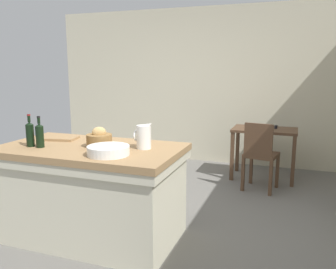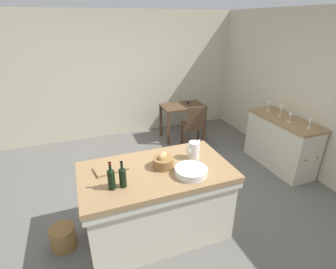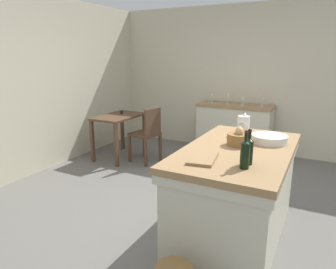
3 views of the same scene
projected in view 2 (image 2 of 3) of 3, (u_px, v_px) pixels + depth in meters
ground_plane at (162, 198)px, 3.73m from camera, size 6.76×6.76×0.00m
wall_back at (121, 76)px, 5.41m from camera, size 5.32×0.12×2.60m
wall_right at (315, 96)px, 4.02m from camera, size 0.12×5.20×2.60m
island_table at (157, 199)px, 2.98m from camera, size 1.68×0.95×0.89m
side_cabinet at (280, 142)px, 4.41m from camera, size 0.52×1.31×0.89m
writing_desk at (183, 111)px, 5.42m from camera, size 0.90×0.57×0.79m
wooden_chair at (194, 125)px, 4.99m from camera, size 0.47×0.47×0.92m
pitcher at (194, 150)px, 3.00m from camera, size 0.17×0.13×0.25m
wash_bowl at (191, 171)px, 2.71m from camera, size 0.35×0.35×0.08m
bread_basket at (163, 162)px, 2.83m from camera, size 0.23×0.23×0.18m
cutting_board at (111, 168)px, 2.81m from camera, size 0.38×0.27×0.02m
wine_bottle_dark at (123, 177)px, 2.48m from camera, size 0.07×0.07×0.29m
wine_bottle_amber at (111, 178)px, 2.44m from camera, size 0.07×0.07×0.30m
wine_glass_far_left at (310, 122)px, 3.81m from camera, size 0.07×0.07×0.15m
wine_glass_left at (290, 116)px, 4.05m from camera, size 0.07×0.07×0.15m
wine_glass_middle at (281, 109)px, 4.30m from camera, size 0.07×0.07×0.19m
wine_glass_right at (269, 104)px, 4.55m from camera, size 0.07×0.07×0.17m
wicker_hamper at (63, 237)px, 2.89m from camera, size 0.28×0.28×0.27m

